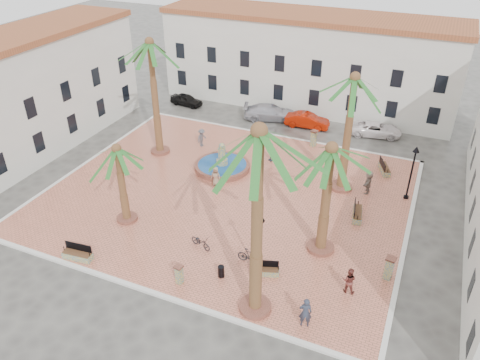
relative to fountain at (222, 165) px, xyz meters
The scene contains 36 objects.
ground 3.86m from the fountain, 58.43° to the right, with size 120.00×120.00×0.00m, color #56544F.
plaza 3.86m from the fountain, 58.43° to the right, with size 26.00×22.00×0.15m, color #D5755A.
kerb_n 8.00m from the fountain, 75.44° to the left, with size 26.30×0.30×0.16m, color silver.
kerb_s 14.41m from the fountain, 81.99° to the right, with size 26.30×0.30×0.16m, color silver.
kerb_e 15.36m from the fountain, 12.28° to the right, with size 0.30×22.30×0.16m, color silver.
kerb_w 11.47m from the fountain, 163.44° to the right, with size 0.30×22.30×0.16m, color silver.
building_north 17.39m from the fountain, 83.16° to the left, with size 30.40×7.40×9.50m.
building_west 17.89m from the fountain, 169.11° to the right, with size 6.40×24.40×10.00m.
fountain is the anchor object (origin of this frame).
palm_nw 10.42m from the fountain, behind, with size 5.35×5.35×9.98m.
palm_sw 10.53m from the fountain, 108.58° to the right, with size 4.67×4.67×5.87m.
palm_s 18.00m from the fountain, 58.10° to the right, with size 5.77×5.77×11.04m.
palm_e 13.58m from the fountain, 33.90° to the right, with size 5.61×5.61×7.61m.
palm_ne 12.26m from the fountain, ahead, with size 5.51×5.51×9.18m.
bench_s 14.07m from the fountain, 104.03° to the right, with size 1.96×0.78×1.01m.
bench_se 12.91m from the fountain, 53.42° to the right, with size 1.75×1.03×0.88m.
bench_e 11.79m from the fountain, 11.86° to the right, with size 0.92×2.04×1.04m.
bench_ne 13.19m from the fountain, 21.25° to the left, with size 1.25×1.98×1.00m.
lamppost_s 13.23m from the fountain, 55.05° to the right, with size 0.48×0.48×4.44m.
lamppost_e 14.71m from the fountain, ahead, with size 0.47×0.47×4.29m.
bollard_se 13.45m from the fountain, 75.26° to the right, with size 0.51×0.51×1.26m.
bollard_n 9.02m from the fountain, 50.36° to the left, with size 0.65×0.65×1.51m.
bollard_e 16.40m from the fountain, 28.51° to the right, with size 0.63×0.63×1.53m.
litter_bin 12.76m from the fountain, 65.00° to the right, with size 0.38×0.38×0.75m, color black.
cyclist_a 17.12m from the fountain, 50.22° to the right, with size 0.68×0.44×1.86m, color #2B3142.
bicycle_a 10.12m from the fountain, 72.43° to the right, with size 0.56×1.61×0.85m, color black.
cyclist_b 15.90m from the fountain, 38.18° to the right, with size 0.80×0.62×1.65m, color brown.
bicycle_b 11.75m from the fountain, 56.31° to the right, with size 0.48×1.69×1.01m, color black.
pedestrian_fountain_a 2.64m from the fountain, 75.51° to the right, with size 0.77×0.50×1.58m, color #9A7B62.
pedestrian_fountain_b 4.35m from the fountain, 42.47° to the left, with size 0.95×0.39×1.62m, color #334253.
pedestrian_north 4.57m from the fountain, 138.73° to the left, with size 1.06×0.61×1.64m, color #515157.
pedestrian_east 11.65m from the fountain, ahead, with size 1.71×0.54×1.84m, color gray.
car_black 14.70m from the fountain, 130.47° to the left, with size 1.44×3.59×1.22m, color black.
car_red 11.63m from the fountain, 69.93° to the left, with size 1.49×4.27×1.41m, color #A91804.
car_silver 11.22m from the fountain, 89.60° to the left, with size 2.16×5.32×1.54m, color #B9B7C1.
car_white 15.70m from the fountain, 48.09° to the left, with size 2.14×4.65×1.29m, color white.
Camera 1 is at (12.60, -26.78, 19.35)m, focal length 35.00 mm.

